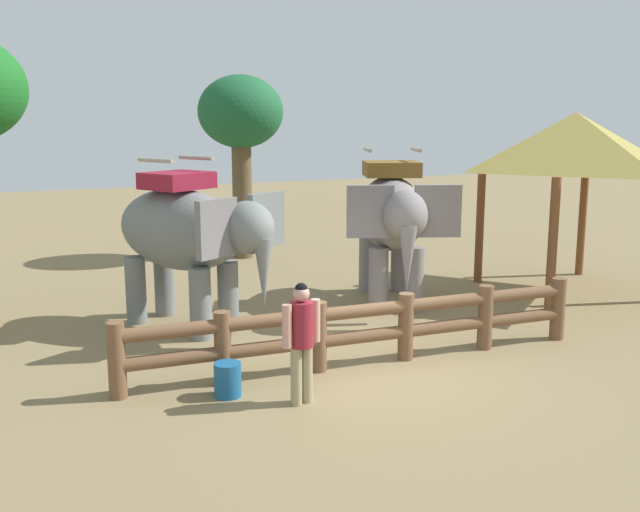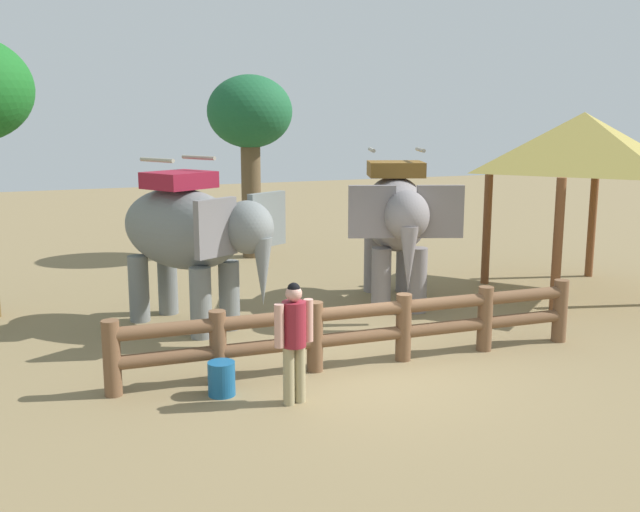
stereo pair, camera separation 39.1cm
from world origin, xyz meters
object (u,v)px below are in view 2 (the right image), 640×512
at_px(tourist_woman_in_black, 294,334).
at_px(feed_bucket, 222,379).
at_px(thatched_shelter, 583,144).
at_px(log_fence, 360,327).
at_px(elephant_near_left, 190,233).
at_px(elephant_center, 396,218).
at_px(tree_far_left, 250,119).

xyz_separation_m(tourist_woman_in_black, feed_bucket, (-0.82, 0.63, -0.71)).
bearing_deg(thatched_shelter, log_fence, -158.32).
xyz_separation_m(log_fence, thatched_shelter, (6.15, 2.45, 2.56)).
distance_m(thatched_shelter, feed_bucket, 9.33).
height_order(elephant_near_left, feed_bucket, elephant_near_left).
xyz_separation_m(log_fence, elephant_center, (2.21, 3.07, 1.14)).
height_order(log_fence, elephant_center, elephant_center).
xyz_separation_m(elephant_near_left, feed_bucket, (-0.33, -3.36, -1.47)).
xyz_separation_m(elephant_near_left, thatched_shelter, (8.06, -0.52, 1.46)).
distance_m(elephant_center, tourist_woman_in_black, 5.53).
bearing_deg(log_fence, feed_bucket, -170.26).
height_order(thatched_shelter, tree_far_left, tree_far_left).
bearing_deg(tourist_woman_in_black, elephant_near_left, 96.92).
relative_size(thatched_shelter, feed_bucket, 8.68).
bearing_deg(feed_bucket, thatched_shelter, 18.64).
distance_m(log_fence, elephant_center, 3.95).
distance_m(log_fence, elephant_near_left, 3.70).
relative_size(tourist_woman_in_black, thatched_shelter, 0.40).
bearing_deg(elephant_near_left, tree_far_left, 64.02).
bearing_deg(tourist_woman_in_black, elephant_center, 48.37).
height_order(elephant_center, thatched_shelter, thatched_shelter).
xyz_separation_m(elephant_center, tourist_woman_in_black, (-3.63, -4.09, -0.80)).
bearing_deg(thatched_shelter, tree_far_left, 128.46).
relative_size(elephant_near_left, tourist_woman_in_black, 2.16).
xyz_separation_m(elephant_center, feed_bucket, (-4.45, -3.46, -1.51)).
distance_m(tourist_woman_in_black, feed_bucket, 1.25).
bearing_deg(log_fence, elephant_center, 54.29).
relative_size(thatched_shelter, tree_far_left, 0.85).
bearing_deg(tourist_woman_in_black, log_fence, 35.49).
bearing_deg(elephant_near_left, feed_bucket, -95.67).
height_order(log_fence, tourist_woman_in_black, tourist_woman_in_black).
distance_m(elephant_near_left, feed_bucket, 3.68).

